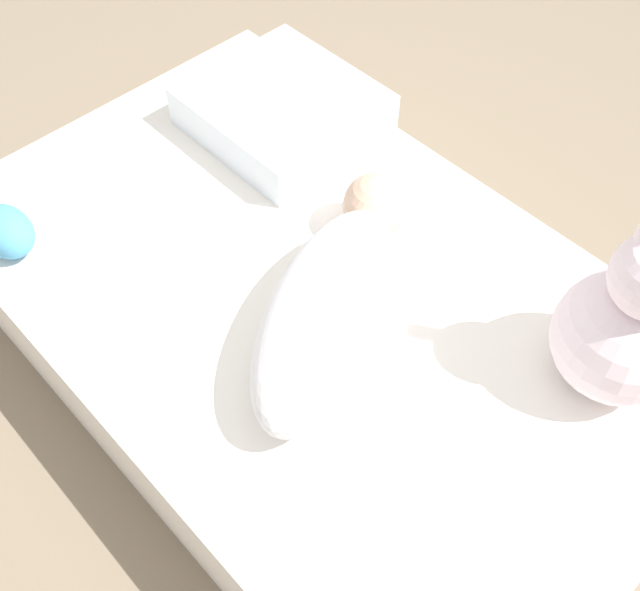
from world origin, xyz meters
The scene contains 6 objects.
ground_plane centered at (0.00, 0.00, 0.00)m, with size 12.00×12.00×0.00m, color #7A6B56.
bed_mattress centered at (0.00, 0.00, 0.11)m, with size 1.40×0.87×0.23m.
swaddled_baby centered at (-0.09, 0.03, 0.30)m, with size 0.39×0.56×0.15m.
pillow centered at (0.37, -0.26, 0.28)m, with size 0.36×0.34×0.09m.
bunny_plush centered at (-0.47, -0.23, 0.37)m, with size 0.22×0.22×0.37m.
turtle_plush centered at (0.47, 0.35, 0.27)m, with size 0.17×0.10×0.09m.
Camera 1 is at (-0.61, 0.56, 1.31)m, focal length 42.00 mm.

